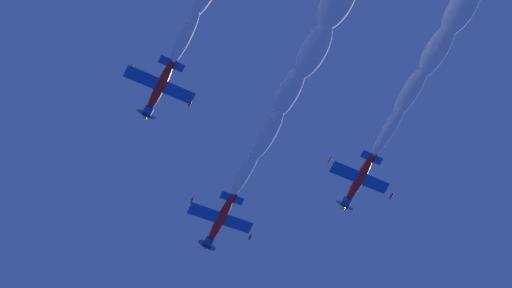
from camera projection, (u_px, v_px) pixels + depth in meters
The scene contains 3 objects.
airplane_lead at pixel (220, 221), 76.62m from camera, with size 7.95×7.50×3.20m.
airplane_left_wingman at pixel (159, 89), 73.03m from camera, with size 7.93×7.51×3.17m.
airplane_right_wingman at pixel (358, 181), 76.30m from camera, with size 7.93×7.50×3.25m.
Camera 1 is at (12.91, 27.37, 1.75)m, focal length 46.57 mm.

